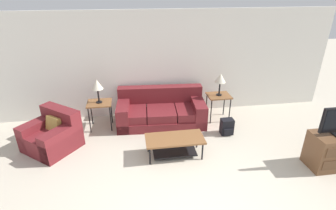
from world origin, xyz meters
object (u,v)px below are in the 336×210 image
coffee_table (175,143)px  tv_console (336,150)px  couch (161,111)px  side_table_right (219,98)px  backpack (227,127)px  armchair (53,135)px  table_lamp_left (97,85)px  side_table_left (100,105)px  table_lamp_right (220,79)px

coffee_table → tv_console: 2.99m
couch → side_table_right: (1.42, -0.05, 0.29)m
side_table_right → tv_console: 2.64m
side_table_right → backpack: 0.83m
armchair → table_lamp_left: table_lamp_left is taller
couch → table_lamp_left: bearing=-178.0°
side_table_left → side_table_right: (2.85, 0.00, 0.00)m
coffee_table → armchair: bearing=164.7°
side_table_right → table_lamp_left: bearing=180.0°
backpack → tv_console: bearing=-41.3°
coffee_table → tv_console: bearing=-14.6°
coffee_table → table_lamp_right: (1.33, 1.37, 0.78)m
side_table_right → table_lamp_right: size_ratio=1.18×
side_table_left → table_lamp_right: (2.85, 0.00, 0.50)m
couch → coffee_table: bearing=-86.4°
armchair → side_table_left: (0.92, 0.70, 0.29)m
couch → backpack: (1.40, -0.78, -0.11)m
table_lamp_right → tv_console: bearing=-53.6°
table_lamp_left → side_table_left: bearing=-76.0°
armchair → side_table_right: bearing=10.5°
coffee_table → backpack: bearing=25.8°
armchair → coffee_table: armchair is taller
couch → side_table_right: bearing=-2.0°
tv_console → backpack: size_ratio=2.67×
couch → table_lamp_right: table_lamp_right is taller
side_table_right → tv_console: tv_console is taller
coffee_table → table_lamp_left: (-1.52, 1.37, 0.78)m
table_lamp_left → tv_console: bearing=-25.7°
table_lamp_right → side_table_right: bearing=-126.9°
side_table_right → table_lamp_left: size_ratio=1.18×
side_table_left → side_table_right: 2.85m
table_lamp_left → tv_console: (4.41, -2.12, -0.74)m
coffee_table → table_lamp_right: bearing=45.7°
couch → tv_console: bearing=-36.0°
coffee_table → backpack: (1.31, 0.64, -0.12)m
side_table_left → backpack: size_ratio=1.77×
table_lamp_left → backpack: 3.06m
couch → backpack: couch is taller
table_lamp_left → backpack: bearing=-14.5°
tv_console → armchair: bearing=165.1°
armchair → table_lamp_left: (0.92, 0.70, 0.79)m
couch → armchair: couch is taller
side_table_left → table_lamp_right: bearing=0.0°
armchair → backpack: 3.75m
tv_console → side_table_right: bearing=126.4°
armchair → table_lamp_right: table_lamp_right is taller
side_table_left → tv_console: 4.90m
couch → side_table_left: couch is taller
side_table_left → backpack: side_table_left is taller
couch → armchair: bearing=-162.4°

